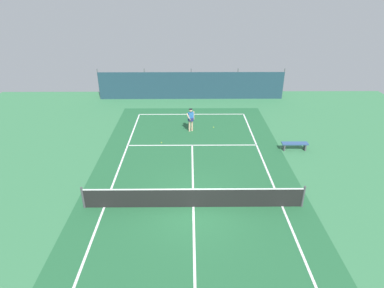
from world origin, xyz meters
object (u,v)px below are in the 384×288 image
tennis_player (191,118)px  tennis_ball_near_player (213,127)px  tennis_net (193,198)px  tennis_ball_midcourt (162,143)px  courtside_bench (295,144)px

tennis_player → tennis_ball_near_player: bearing=172.3°
tennis_net → tennis_ball_midcourt: size_ratio=153.33×
tennis_ball_near_player → tennis_net: bearing=-99.5°
tennis_player → tennis_net: bearing=62.9°
tennis_player → tennis_ball_near_player: (1.63, 0.59, -0.93)m
tennis_ball_near_player → courtside_bench: size_ratio=0.04×
tennis_net → tennis_ball_midcourt: bearing=106.3°
tennis_ball_near_player → courtside_bench: (4.76, -3.52, 0.34)m
tennis_player → tennis_ball_midcourt: bearing=17.1°
tennis_ball_midcourt → courtside_bench: bearing=-7.2°
tennis_ball_midcourt → courtside_bench: 8.36m
tennis_ball_midcourt → tennis_player: bearing=44.7°
tennis_net → courtside_bench: bearing=42.2°
tennis_ball_near_player → courtside_bench: courtside_bench is taller
courtside_bench → tennis_ball_midcourt: bearing=172.8°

